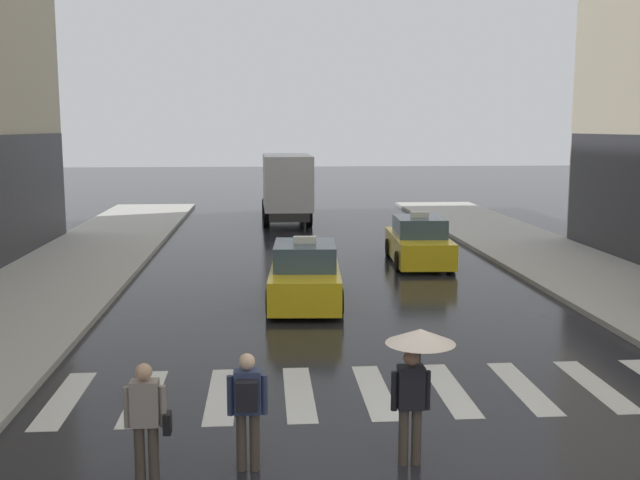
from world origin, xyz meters
name	(u,v)px	position (x,y,z in m)	size (l,w,h in m)	color
ground_plane	(407,466)	(0.00, 0.00, 0.00)	(160.00, 160.00, 0.00)	black
crosswalk_markings	(375,391)	(0.00, 3.00, 0.00)	(11.30, 2.80, 0.01)	silver
taxi_lead	(305,276)	(-0.86, 9.92, 0.72)	(2.13, 4.63, 1.80)	yellow
taxi_second	(419,243)	(3.35, 15.40, 0.72)	(2.09, 4.61, 1.80)	yellow
box_truck	(286,185)	(-0.84, 26.84, 1.85)	(2.36, 7.57, 3.35)	#2D2D2D
pedestrian_with_umbrella	(417,359)	(0.13, 0.07, 1.52)	(0.96, 0.96, 1.94)	#473D33
pedestrian_with_backpack	(247,403)	(-2.18, 0.02, 0.97)	(0.55, 0.43, 1.65)	#473D33
pedestrian_with_handbag	(147,417)	(-3.48, -0.27, 0.93)	(0.60, 0.24, 1.65)	#473D33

